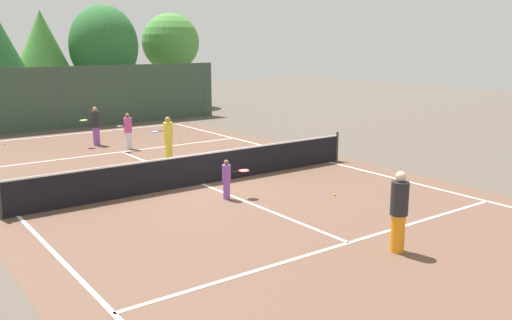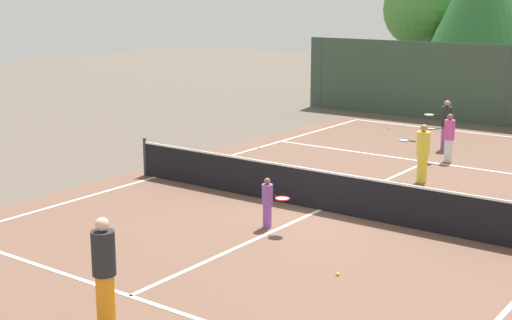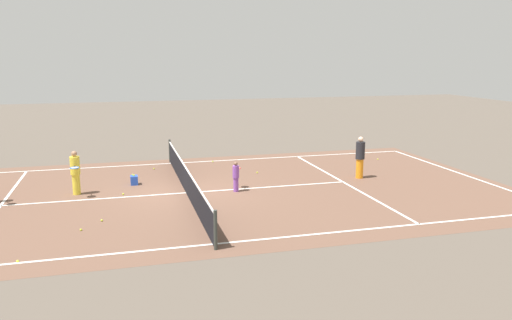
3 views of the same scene
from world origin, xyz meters
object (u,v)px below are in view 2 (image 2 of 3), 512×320
at_px(player_0, 422,153).
at_px(tennis_ball_1, 376,191).
at_px(tennis_ball_8, 389,128).
at_px(tennis_ball_5, 286,163).
at_px(player_2, 446,124).
at_px(tennis_ball_6, 259,148).
at_px(player_3, 449,137).
at_px(player_4, 268,202).
at_px(ball_crate, 422,198).
at_px(tennis_ball_4, 296,170).
at_px(tennis_ball_0, 338,274).
at_px(player_1, 104,270).

distance_m(player_0, tennis_ball_1, 1.92).
bearing_deg(tennis_ball_8, tennis_ball_5, -89.07).
distance_m(player_2, tennis_ball_6, 6.33).
height_order(player_0, player_3, player_0).
distance_m(player_4, ball_crate, 4.26).
bearing_deg(tennis_ball_5, player_0, 5.29).
bearing_deg(tennis_ball_4, tennis_ball_6, 145.00).
bearing_deg(tennis_ball_8, player_3, -45.84).
relative_size(tennis_ball_4, tennis_ball_8, 1.00).
bearing_deg(player_0, tennis_ball_5, -174.71).
distance_m(tennis_ball_6, tennis_ball_8, 6.31).
bearing_deg(player_0, tennis_ball_6, 171.10).
distance_m(player_0, player_2, 4.69).
height_order(tennis_ball_0, tennis_ball_4, same).
bearing_deg(tennis_ball_4, player_2, 66.72).
height_order(tennis_ball_4, tennis_ball_6, same).
xyz_separation_m(tennis_ball_5, tennis_ball_8, (-0.12, 7.39, 0.00)).
distance_m(tennis_ball_4, tennis_ball_6, 3.41).
bearing_deg(player_1, player_4, 97.38).
height_order(ball_crate, tennis_ball_5, ball_crate).
relative_size(player_0, tennis_ball_4, 24.90).
bearing_deg(tennis_ball_4, tennis_ball_5, 142.31).
bearing_deg(tennis_ball_6, ball_crate, -23.15).
relative_size(player_1, tennis_ball_6, 26.78).
bearing_deg(tennis_ball_5, player_1, -70.58).
height_order(player_0, tennis_ball_8, player_0).
height_order(tennis_ball_4, tennis_ball_5, same).
bearing_deg(tennis_ball_1, player_0, 72.19).
distance_m(player_0, tennis_ball_5, 4.36).
distance_m(player_0, tennis_ball_6, 6.44).
height_order(player_0, ball_crate, player_0).
xyz_separation_m(tennis_ball_6, tennis_ball_8, (1.93, 6.01, 0.00)).
xyz_separation_m(player_0, tennis_ball_1, (-0.53, -1.66, -0.82)).
bearing_deg(player_4, tennis_ball_5, 120.06).
distance_m(player_4, tennis_ball_5, 6.30).
bearing_deg(tennis_ball_1, player_2, 95.64).
bearing_deg(player_3, tennis_ball_4, -129.21).
bearing_deg(tennis_ball_4, tennis_ball_1, -13.06).
xyz_separation_m(player_0, player_1, (-0.41, -11.32, 0.06)).
relative_size(player_4, tennis_ball_4, 17.40).
relative_size(tennis_ball_5, tennis_ball_6, 1.00).
xyz_separation_m(player_3, ball_crate, (1.33, -4.99, -0.60)).
height_order(player_2, tennis_ball_4, player_2).
height_order(player_4, tennis_ball_4, player_4).
xyz_separation_m(player_0, player_2, (-1.15, 4.55, 0.02)).
bearing_deg(player_2, ball_crate, -72.55).
distance_m(tennis_ball_0, tennis_ball_4, 8.21).
xyz_separation_m(player_2, player_4, (0.03, -10.37, -0.26)).
xyz_separation_m(tennis_ball_4, tennis_ball_5, (-0.74, 0.57, 0.00)).
xyz_separation_m(player_2, tennis_ball_8, (-3.23, 2.45, -0.83)).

